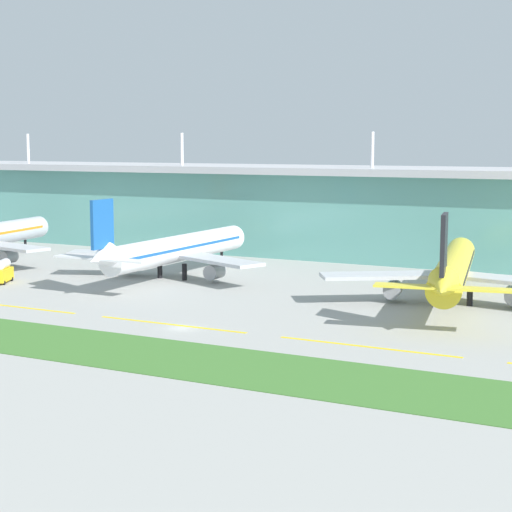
% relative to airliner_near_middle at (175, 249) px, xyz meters
% --- Properties ---
extents(ground_plane, '(600.00, 600.00, 0.00)m').
position_rel_airliner_near_middle_xyz_m(ground_plane, '(28.51, -43.15, -6.45)').
color(ground_plane, '#9E9E99').
extents(terminal_building, '(288.00, 34.00, 32.43)m').
position_rel_airliner_near_middle_xyz_m(terminal_building, '(28.51, 52.57, 5.48)').
color(terminal_building, '#5B9E93').
rests_on(terminal_building, ground).
extents(airliner_near_middle, '(48.80, 60.90, 18.90)m').
position_rel_airliner_near_middle_xyz_m(airliner_near_middle, '(0.00, 0.00, 0.00)').
color(airliner_near_middle, white).
rests_on(airliner_near_middle, ground).
extents(airliner_far_middle, '(47.93, 63.28, 18.90)m').
position_rel_airliner_near_middle_xyz_m(airliner_far_middle, '(61.91, -2.02, 0.00)').
color(airliner_far_middle, yellow).
rests_on(airliner_far_middle, ground).
extents(taxiway_stripe_mid_west, '(28.00, 0.70, 0.04)m').
position_rel_airliner_near_middle_xyz_m(taxiway_stripe_mid_west, '(-8.49, -41.48, -6.43)').
color(taxiway_stripe_mid_west, yellow).
rests_on(taxiway_stripe_mid_west, ground).
extents(taxiway_stripe_centre, '(28.00, 0.70, 0.04)m').
position_rel_airliner_near_middle_xyz_m(taxiway_stripe_centre, '(25.51, -41.48, -6.43)').
color(taxiway_stripe_centre, yellow).
rests_on(taxiway_stripe_centre, ground).
extents(taxiway_stripe_mid_east, '(28.00, 0.70, 0.04)m').
position_rel_airliner_near_middle_xyz_m(taxiway_stripe_mid_east, '(59.51, -41.48, -6.43)').
color(taxiway_stripe_mid_east, yellow).
rests_on(taxiway_stripe_mid_east, ground).
extents(grass_verge, '(300.00, 18.00, 0.10)m').
position_rel_airliner_near_middle_xyz_m(grass_verge, '(28.51, -59.97, -6.40)').
color(grass_verge, '#3D702D').
rests_on(grass_verge, ground).
extents(fuel_truck, '(5.39, 7.62, 4.95)m').
position_rel_airliner_near_middle_xyz_m(fuel_truck, '(-29.51, -22.09, -4.18)').
color(fuel_truck, gold).
rests_on(fuel_truck, ground).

